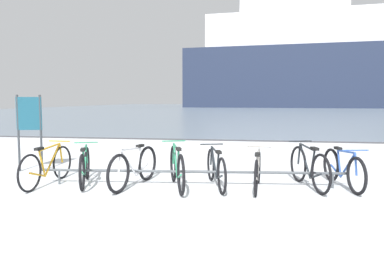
# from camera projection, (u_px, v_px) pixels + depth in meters

# --- Properties ---
(ground) EXTENTS (80.00, 132.00, 0.08)m
(ground) POSITION_uv_depth(u_px,v_px,m) (233.00, 110.00, 57.43)
(ground) COLOR silver
(bike_rack) EXTENTS (5.75, 0.56, 0.31)m
(bike_rack) POSITION_uv_depth(u_px,v_px,m) (193.00, 172.00, 6.57)
(bike_rack) COLOR #4C5156
(bike_rack) RESTS_ON ground
(bicycle_0) EXTENTS (0.46, 1.77, 0.80)m
(bicycle_0) POSITION_uv_depth(u_px,v_px,m) (47.00, 166.00, 6.68)
(bicycle_0) COLOR black
(bicycle_0) RESTS_ON ground
(bicycle_1) EXTENTS (0.66, 1.54, 0.78)m
(bicycle_1) POSITION_uv_depth(u_px,v_px,m) (85.00, 166.00, 6.70)
(bicycle_1) COLOR black
(bicycle_1) RESTS_ON ground
(bicycle_2) EXTENTS (0.54, 1.73, 0.82)m
(bicycle_2) POSITION_uv_depth(u_px,v_px,m) (134.00, 167.00, 6.54)
(bicycle_2) COLOR black
(bicycle_2) RESTS_ON ground
(bicycle_3) EXTENTS (0.67, 1.70, 0.84)m
(bicycle_3) POSITION_uv_depth(u_px,v_px,m) (177.00, 168.00, 6.44)
(bicycle_3) COLOR black
(bicycle_3) RESTS_ON ground
(bicycle_4) EXTENTS (0.60, 1.64, 0.76)m
(bicycle_4) POSITION_uv_depth(u_px,v_px,m) (216.00, 169.00, 6.52)
(bicycle_4) COLOR black
(bicycle_4) RESTS_ON ground
(bicycle_5) EXTENTS (0.46, 1.60, 0.74)m
(bicycle_5) POSITION_uv_depth(u_px,v_px,m) (258.00, 171.00, 6.37)
(bicycle_5) COLOR black
(bicycle_5) RESTS_ON ground
(bicycle_6) EXTENTS (0.56, 1.63, 0.84)m
(bicycle_6) POSITION_uv_depth(u_px,v_px,m) (309.00, 168.00, 6.46)
(bicycle_6) COLOR black
(bicycle_6) RESTS_ON ground
(bicycle_7) EXTENTS (0.49, 1.65, 0.78)m
(bicycle_7) POSITION_uv_depth(u_px,v_px,m) (343.00, 169.00, 6.46)
(bicycle_7) COLOR black
(bicycle_7) RESTS_ON ground
(info_sign) EXTENTS (0.54, 0.17, 1.75)m
(info_sign) POSITION_uv_depth(u_px,v_px,m) (29.00, 120.00, 7.90)
(info_sign) COLOR #33383D
(info_sign) RESTS_ON ground
(ferry_ship) EXTENTS (47.61, 15.80, 28.30)m
(ferry_ship) POSITION_uv_depth(u_px,v_px,m) (295.00, 62.00, 72.80)
(ferry_ship) COLOR #232D47
(ferry_ship) RESTS_ON ground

